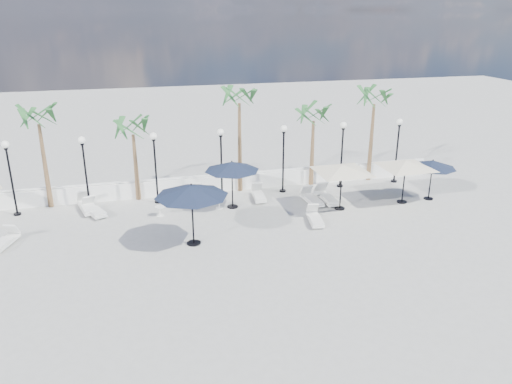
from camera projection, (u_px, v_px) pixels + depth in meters
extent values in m
plane|color=gray|center=(250.00, 248.00, 21.67)|extent=(100.00, 100.00, 0.00)
cube|color=white|center=(219.00, 183.00, 28.35)|extent=(26.00, 0.30, 0.90)
cube|color=white|center=(219.00, 175.00, 28.17)|extent=(26.00, 0.12, 0.08)
cylinder|color=black|center=(18.00, 214.00, 25.16)|extent=(0.36, 0.36, 0.10)
cylinder|color=black|center=(12.00, 182.00, 24.57)|extent=(0.10, 0.10, 3.50)
cylinder|color=black|center=(6.00, 149.00, 23.99)|extent=(0.18, 0.18, 0.10)
sphere|color=white|center=(5.00, 144.00, 23.92)|extent=(0.36, 0.36, 0.36)
cylinder|color=black|center=(90.00, 208.00, 25.96)|extent=(0.36, 0.36, 0.10)
cylinder|color=black|center=(86.00, 177.00, 25.38)|extent=(0.10, 0.10, 3.50)
cylinder|color=black|center=(82.00, 144.00, 24.80)|extent=(0.18, 0.18, 0.10)
sphere|color=white|center=(82.00, 140.00, 24.72)|extent=(0.36, 0.36, 0.36)
cylinder|color=black|center=(158.00, 202.00, 26.77)|extent=(0.36, 0.36, 0.10)
cylinder|color=black|center=(156.00, 171.00, 26.19)|extent=(0.10, 0.10, 3.50)
cylinder|color=black|center=(154.00, 140.00, 25.60)|extent=(0.18, 0.18, 0.10)
sphere|color=white|center=(153.00, 136.00, 25.53)|extent=(0.36, 0.36, 0.36)
cylinder|color=black|center=(222.00, 196.00, 27.58)|extent=(0.36, 0.36, 0.10)
cylinder|color=black|center=(221.00, 167.00, 26.99)|extent=(0.10, 0.10, 3.50)
cylinder|color=black|center=(221.00, 136.00, 26.41)|extent=(0.18, 0.18, 0.10)
sphere|color=white|center=(221.00, 132.00, 26.34)|extent=(0.36, 0.36, 0.36)
cylinder|color=black|center=(283.00, 191.00, 28.38)|extent=(0.36, 0.36, 0.10)
cylinder|color=black|center=(283.00, 162.00, 27.80)|extent=(0.10, 0.10, 3.50)
cylinder|color=black|center=(284.00, 132.00, 27.22)|extent=(0.18, 0.18, 0.10)
sphere|color=white|center=(284.00, 128.00, 27.14)|extent=(0.36, 0.36, 0.36)
cylinder|color=black|center=(340.00, 186.00, 29.19)|extent=(0.36, 0.36, 0.10)
cylinder|color=black|center=(341.00, 158.00, 28.60)|extent=(0.10, 0.10, 3.50)
cylinder|color=black|center=(343.00, 129.00, 28.02)|extent=(0.18, 0.18, 0.10)
sphere|color=white|center=(344.00, 125.00, 27.95)|extent=(0.36, 0.36, 0.36)
cylinder|color=black|center=(394.00, 181.00, 29.99)|extent=(0.36, 0.36, 0.10)
cylinder|color=black|center=(397.00, 154.00, 29.41)|extent=(0.10, 0.10, 3.50)
cylinder|color=black|center=(399.00, 125.00, 28.83)|extent=(0.18, 0.18, 0.10)
sphere|color=white|center=(400.00, 122.00, 28.76)|extent=(0.36, 0.36, 0.36)
cone|color=brown|center=(45.00, 167.00, 25.49)|extent=(0.28, 0.28, 4.40)
cone|color=brown|center=(136.00, 168.00, 26.67)|extent=(0.28, 0.28, 3.60)
cone|color=brown|center=(240.00, 148.00, 27.74)|extent=(0.28, 0.28, 5.00)
cone|color=brown|center=(312.00, 153.00, 28.94)|extent=(0.28, 0.28, 3.80)
cone|color=brown|center=(371.00, 143.00, 29.65)|extent=(0.28, 0.28, 4.60)
cube|color=silver|center=(95.00, 212.00, 25.17)|extent=(1.35, 1.97, 0.10)
cube|color=silver|center=(96.00, 211.00, 24.94)|extent=(1.06, 1.40, 0.10)
cube|color=silver|center=(88.00, 200.00, 25.60)|extent=(0.72, 0.65, 0.59)
cube|color=silver|center=(4.00, 243.00, 21.77)|extent=(1.14, 1.89, 0.10)
cube|color=silver|center=(1.00, 243.00, 21.51)|extent=(0.92, 1.33, 0.10)
cube|color=silver|center=(12.00, 229.00, 22.33)|extent=(0.67, 0.58, 0.56)
cube|color=silver|center=(88.00, 208.00, 25.63)|extent=(1.22, 2.19, 0.11)
cube|color=silver|center=(89.00, 207.00, 25.36)|extent=(1.00, 1.53, 0.11)
cube|color=silver|center=(84.00, 195.00, 26.18)|extent=(0.76, 0.65, 0.65)
cube|color=silver|center=(259.00, 197.00, 27.21)|extent=(0.75, 1.82, 0.10)
cube|color=silver|center=(259.00, 196.00, 26.95)|extent=(0.66, 1.24, 0.10)
cube|color=silver|center=(257.00, 186.00, 27.75)|extent=(0.59, 0.47, 0.55)
cube|color=silver|center=(312.00, 200.00, 26.66)|extent=(0.77, 1.91, 0.10)
cube|color=silver|center=(314.00, 200.00, 26.39)|extent=(0.68, 1.30, 0.10)
cube|color=silver|center=(307.00, 189.00, 27.20)|extent=(0.62, 0.49, 0.58)
cube|color=silver|center=(195.00, 198.00, 26.91)|extent=(1.21, 2.07, 0.11)
cube|color=silver|center=(194.00, 198.00, 26.62)|extent=(0.98, 1.45, 0.11)
cube|color=silver|center=(197.00, 187.00, 27.52)|extent=(0.72, 0.62, 0.61)
cube|color=silver|center=(315.00, 220.00, 24.19)|extent=(0.88, 1.85, 0.10)
cube|color=silver|center=(316.00, 220.00, 23.92)|extent=(0.75, 1.28, 0.10)
cube|color=silver|center=(313.00, 208.00, 24.74)|extent=(0.62, 0.51, 0.56)
cube|color=silver|center=(327.00, 199.00, 26.84)|extent=(0.77, 2.09, 0.11)
cube|color=silver|center=(329.00, 198.00, 26.54)|extent=(0.70, 1.42, 0.11)
cube|color=silver|center=(321.00, 187.00, 27.45)|extent=(0.67, 0.51, 0.64)
cylinder|color=silver|center=(160.00, 215.00, 25.07)|extent=(0.39, 0.39, 0.03)
cylinder|color=silver|center=(160.00, 211.00, 24.99)|extent=(0.06, 0.06, 0.47)
cylinder|color=silver|center=(160.00, 207.00, 24.91)|extent=(0.51, 0.51, 0.03)
cylinder|color=silver|center=(220.00, 208.00, 26.04)|extent=(0.37, 0.37, 0.03)
cylinder|color=silver|center=(219.00, 204.00, 25.97)|extent=(0.06, 0.06, 0.45)
cylinder|color=silver|center=(219.00, 200.00, 25.89)|extent=(0.48, 0.48, 0.03)
cylinder|color=silver|center=(316.00, 200.00, 27.05)|extent=(0.35, 0.35, 0.03)
cylinder|color=silver|center=(316.00, 197.00, 26.98)|extent=(0.05, 0.05, 0.42)
cylinder|color=silver|center=(316.00, 193.00, 26.90)|extent=(0.46, 0.46, 0.03)
cylinder|color=black|center=(194.00, 243.00, 22.06)|extent=(0.62, 0.62, 0.07)
cylinder|color=black|center=(193.00, 215.00, 21.60)|extent=(0.08, 0.08, 2.70)
cone|color=black|center=(191.00, 191.00, 21.21)|extent=(3.20, 3.20, 0.50)
sphere|color=black|center=(191.00, 184.00, 21.11)|extent=(0.09, 0.09, 0.09)
cylinder|color=black|center=(233.00, 207.00, 26.15)|extent=(0.57, 0.57, 0.06)
cylinder|color=black|center=(232.00, 185.00, 25.74)|extent=(0.07, 0.07, 2.43)
cone|color=black|center=(232.00, 166.00, 25.38)|extent=(2.84, 2.84, 0.46)
sphere|color=black|center=(232.00, 161.00, 25.30)|extent=(0.08, 0.08, 0.08)
cylinder|color=black|center=(428.00, 198.00, 27.29)|extent=(0.50, 0.50, 0.05)
cylinder|color=black|center=(431.00, 180.00, 26.93)|extent=(0.06, 0.06, 2.15)
cone|color=black|center=(433.00, 164.00, 26.61)|extent=(2.51, 2.51, 0.40)
sphere|color=black|center=(433.00, 160.00, 26.54)|extent=(0.07, 0.07, 0.07)
cylinder|color=black|center=(340.00, 208.00, 25.92)|extent=(0.53, 0.53, 0.06)
cylinder|color=black|center=(341.00, 188.00, 25.53)|extent=(0.07, 0.07, 2.36)
pyramid|color=#BCB195|center=(342.00, 165.00, 25.11)|extent=(5.22, 5.22, 0.36)
cylinder|color=black|center=(402.00, 202.00, 26.80)|extent=(0.53, 0.53, 0.06)
cylinder|color=black|center=(404.00, 182.00, 26.42)|extent=(0.07, 0.07, 2.31)
pyramid|color=#BCB195|center=(406.00, 161.00, 26.01)|extent=(5.02, 5.02, 0.36)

